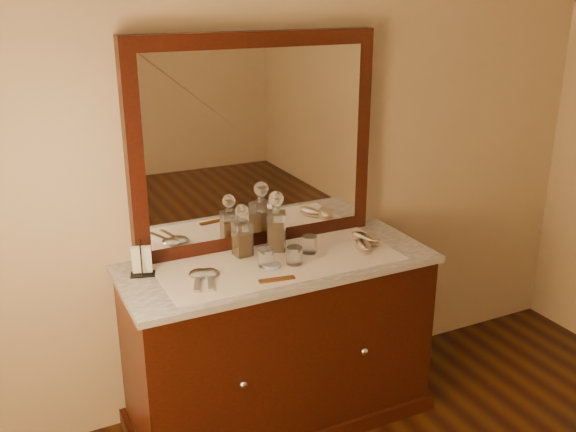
% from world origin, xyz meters
% --- Properties ---
extents(dresser_cabinet, '(1.40, 0.55, 0.82)m').
position_xyz_m(dresser_cabinet, '(0.00, 1.96, 0.41)').
color(dresser_cabinet, black).
rests_on(dresser_cabinet, floor).
extents(dresser_plinth, '(1.46, 0.59, 0.08)m').
position_xyz_m(dresser_plinth, '(0.00, 1.96, 0.04)').
color(dresser_plinth, black).
rests_on(dresser_plinth, floor).
extents(knob_left, '(0.04, 0.04, 0.04)m').
position_xyz_m(knob_left, '(-0.30, 1.67, 0.45)').
color(knob_left, silver).
rests_on(knob_left, dresser_cabinet).
extents(knob_right, '(0.04, 0.04, 0.04)m').
position_xyz_m(knob_right, '(0.30, 1.67, 0.45)').
color(knob_right, silver).
rests_on(knob_right, dresser_cabinet).
extents(marble_top, '(1.44, 0.59, 0.03)m').
position_xyz_m(marble_top, '(0.00, 1.96, 0.83)').
color(marble_top, white).
rests_on(marble_top, dresser_cabinet).
extents(mirror_frame, '(1.20, 0.08, 1.00)m').
position_xyz_m(mirror_frame, '(0.00, 2.20, 1.35)').
color(mirror_frame, black).
rests_on(mirror_frame, marble_top).
extents(mirror_glass, '(1.06, 0.01, 0.86)m').
position_xyz_m(mirror_glass, '(0.00, 2.17, 1.35)').
color(mirror_glass, white).
rests_on(mirror_glass, marble_top).
extents(lace_runner, '(1.10, 0.45, 0.00)m').
position_xyz_m(lace_runner, '(0.00, 1.94, 0.85)').
color(lace_runner, silver).
rests_on(lace_runner, marble_top).
extents(pin_dish, '(0.09, 0.09, 0.01)m').
position_xyz_m(pin_dish, '(-0.06, 1.90, 0.86)').
color(pin_dish, white).
rests_on(pin_dish, lace_runner).
extents(comb, '(0.16, 0.05, 0.01)m').
position_xyz_m(comb, '(-0.10, 1.76, 0.86)').
color(comb, brown).
rests_on(comb, lace_runner).
extents(napkin_rack, '(0.12, 0.09, 0.16)m').
position_xyz_m(napkin_rack, '(-0.60, 2.08, 0.91)').
color(napkin_rack, black).
rests_on(napkin_rack, marble_top).
extents(decanter_left, '(0.08, 0.08, 0.25)m').
position_xyz_m(decanter_left, '(-0.13, 2.08, 0.95)').
color(decanter_left, '#905915').
rests_on(decanter_left, lace_runner).
extents(decanter_right, '(0.12, 0.12, 0.29)m').
position_xyz_m(decanter_right, '(0.05, 2.07, 0.97)').
color(decanter_right, '#905915').
rests_on(decanter_right, lace_runner).
extents(brush_near, '(0.10, 0.16, 0.04)m').
position_xyz_m(brush_near, '(0.41, 1.89, 0.87)').
color(brush_near, tan).
rests_on(brush_near, lace_runner).
extents(brush_far, '(0.12, 0.18, 0.04)m').
position_xyz_m(brush_far, '(0.47, 1.96, 0.88)').
color(brush_far, tan).
rests_on(brush_far, lace_runner).
extents(hand_mirror_outer, '(0.14, 0.23, 0.02)m').
position_xyz_m(hand_mirror_outer, '(-0.39, 1.94, 0.86)').
color(hand_mirror_outer, silver).
rests_on(hand_mirror_outer, lace_runner).
extents(hand_mirror_inner, '(0.11, 0.22, 0.02)m').
position_xyz_m(hand_mirror_inner, '(-0.34, 1.92, 0.86)').
color(hand_mirror_inner, silver).
rests_on(hand_mirror_inner, lace_runner).
extents(tumblers, '(0.32, 0.16, 0.08)m').
position_xyz_m(tumblers, '(0.05, 1.93, 0.89)').
color(tumblers, white).
rests_on(tumblers, lace_runner).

